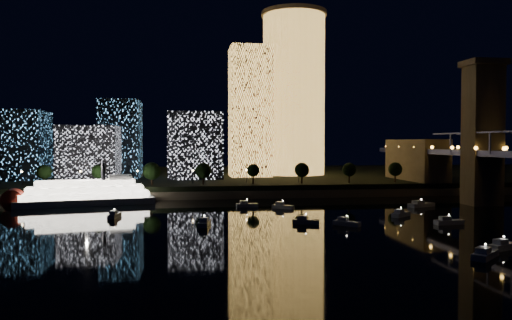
% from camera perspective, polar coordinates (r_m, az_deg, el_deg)
% --- Properties ---
extents(ground, '(520.00, 520.00, 0.00)m').
position_cam_1_polar(ground, '(117.95, 10.42, -8.60)').
color(ground, black).
rests_on(ground, ground).
extents(far_bank, '(420.00, 160.00, 5.00)m').
position_cam_1_polar(far_bank, '(273.12, -0.27, -2.01)').
color(far_bank, black).
rests_on(far_bank, ground).
extents(seawall, '(420.00, 6.00, 3.00)m').
position_cam_1_polar(seawall, '(196.48, 2.81, -3.88)').
color(seawall, '#6B5E4C').
rests_on(seawall, ground).
extents(tower_cylindrical, '(34.00, 34.00, 84.15)m').
position_cam_1_polar(tower_cylindrical, '(262.59, 4.34, 7.59)').
color(tower_cylindrical, '#F1AF4D').
rests_on(tower_cylindrical, far_bank).
extents(tower_rectangular, '(20.01, 20.01, 63.66)m').
position_cam_1_polar(tower_rectangular, '(247.89, -0.68, 5.52)').
color(tower_rectangular, '#F1AF4D').
rests_on(tower_rectangular, far_bank).
extents(midrise_blocks, '(102.14, 47.51, 36.60)m').
position_cam_1_polar(midrise_blocks, '(237.55, -16.58, 1.64)').
color(midrise_blocks, silver).
rests_on(midrise_blocks, far_bank).
extents(riverboat, '(50.26, 19.47, 14.85)m').
position_cam_1_polar(riverboat, '(182.86, -19.51, -3.70)').
color(riverboat, silver).
rests_on(riverboat, ground).
extents(motorboats, '(121.16, 84.76, 2.78)m').
position_cam_1_polar(motorboats, '(139.06, 12.40, -6.65)').
color(motorboats, silver).
rests_on(motorboats, ground).
extents(esplanade_trees, '(165.64, 6.94, 8.97)m').
position_cam_1_polar(esplanade_trees, '(198.41, -5.82, -1.23)').
color(esplanade_trees, black).
rests_on(esplanade_trees, far_bank).
extents(street_lamps, '(132.70, 0.70, 5.65)m').
position_cam_1_polar(street_lamps, '(204.35, -7.23, -1.55)').
color(street_lamps, black).
rests_on(street_lamps, far_bank).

